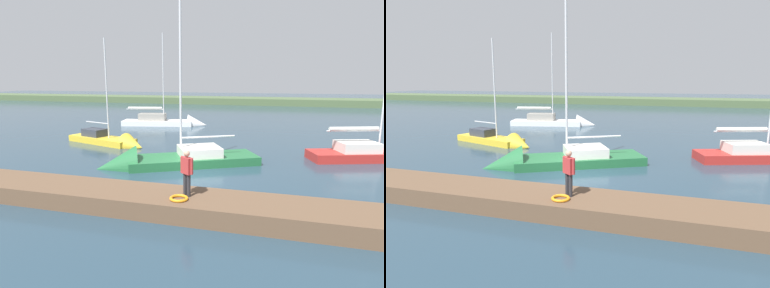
{
  "view_description": "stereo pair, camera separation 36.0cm",
  "coord_description": "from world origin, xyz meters",
  "views": [
    {
      "loc": [
        -4.34,
        15.12,
        4.79
      ],
      "look_at": [
        0.65,
        -2.67,
        1.13
      ],
      "focal_mm": 30.84,
      "sensor_mm": 36.0,
      "label": 1
    },
    {
      "loc": [
        -4.69,
        15.02,
        4.79
      ],
      "look_at": [
        0.65,
        -2.67,
        1.13
      ],
      "focal_mm": 30.84,
      "sensor_mm": 36.0,
      "label": 2
    }
  ],
  "objects": [
    {
      "name": "sailboat_inner_slip",
      "position": [
        7.08,
        -17.22,
        0.19
      ],
      "size": [
        8.99,
        3.85,
        10.3
      ],
      "rotation": [
        0.0,
        0.0,
        3.34
      ],
      "color": "white",
      "rests_on": "ground_plane"
    },
    {
      "name": "sailboat_far_left",
      "position": [
        1.99,
        -1.68,
        0.08
      ],
      "size": [
        9.07,
        6.35,
        10.6
      ],
      "rotation": [
        0.0,
        0.0,
        0.49
      ],
      "color": "#236638",
      "rests_on": "ground_plane"
    },
    {
      "name": "far_shoreline",
      "position": [
        0.0,
        -49.67,
        0.0
      ],
      "size": [
        180.0,
        8.0,
        2.4
      ],
      "primitive_type": "cube",
      "color": "#4C603D",
      "rests_on": "ground_plane"
    },
    {
      "name": "dock_pier",
      "position": [
        0.0,
        4.36,
        0.33
      ],
      "size": [
        26.23,
        2.23,
        0.67
      ],
      "primitive_type": "cube",
      "color": "brown",
      "rests_on": "ground_plane"
    },
    {
      "name": "sailboat_near_dock",
      "position": [
        7.83,
        -6.38,
        0.18
      ],
      "size": [
        7.12,
        3.83,
        8.4
      ],
      "rotation": [
        0.0,
        0.0,
        2.82
      ],
      "color": "gold",
      "rests_on": "ground_plane"
    },
    {
      "name": "ground_plane",
      "position": [
        0.0,
        0.0,
        0.0
      ],
      "size": [
        200.0,
        200.0,
        0.0
      ],
      "primitive_type": "plane",
      "color": "#263D4C"
    },
    {
      "name": "life_ring_buoy",
      "position": [
        -0.98,
        4.81,
        0.72
      ],
      "size": [
        0.66,
        0.66,
        0.1
      ],
      "primitive_type": "torus",
      "color": "orange",
      "rests_on": "dock_pier"
    },
    {
      "name": "person_on_dock",
      "position": [
        -1.13,
        4.36,
        1.63
      ],
      "size": [
        0.53,
        0.44,
        1.67
      ],
      "rotation": [
        0.0,
        0.0,
        0.94
      ],
      "color": "#28282D",
      "rests_on": "dock_pier"
    }
  ]
}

